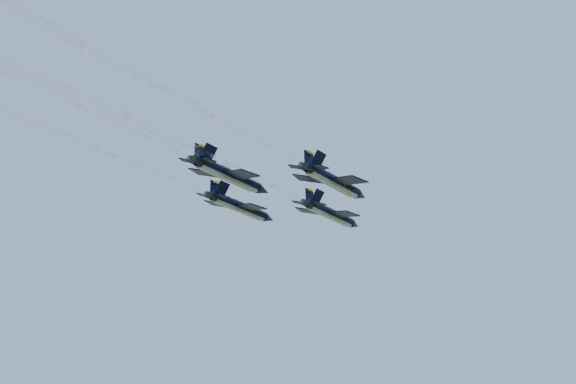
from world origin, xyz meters
The scene contains 7 objects.
jet_lead centered at (5.77, 9.62, 92.39)m, with size 12.53×16.85×4.55m.
jet_left centered at (-5.90, -1.44, 92.39)m, with size 12.53×16.85×4.55m.
jet_right centered at (13.34, -5.07, 92.39)m, with size 12.53×16.85×4.55m.
jet_slot centered at (1.10, -14.81, 92.39)m, with size 12.53×16.85×4.55m.
smoke_trail_lead centered at (-1.02, -31.99, 92.43)m, with size 10.64×56.25×1.96m.
smoke_trail_left centered at (-12.69, -43.06, 92.43)m, with size 10.64×56.25×1.96m.
smoke_trail_right centered at (6.56, -46.68, 92.43)m, with size 10.64×56.25×1.96m.
Camera 1 is at (51.61, -87.30, 59.29)m, focal length 40.00 mm.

